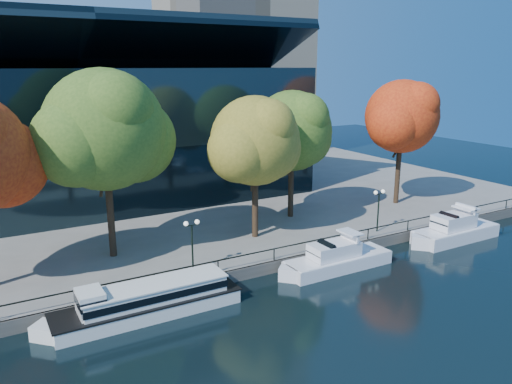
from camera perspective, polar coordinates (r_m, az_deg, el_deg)
ground at (r=36.28m, az=-2.04°, el=-12.38°), size 160.00×160.00×0.00m
promenade at (r=68.65m, az=-16.39°, el=0.41°), size 90.00×67.08×1.00m
railing at (r=38.13m, az=-4.37°, el=-7.84°), size 88.20×0.08×0.99m
convention_building at (r=62.00m, az=-19.48°, el=6.28°), size 50.00×24.57×21.43m
tour_boat at (r=34.71m, az=-12.71°, el=-12.01°), size 13.70×3.06×2.60m
cruiser_near at (r=41.57m, az=8.94°, el=-7.55°), size 10.41×2.68×3.02m
cruiser_far at (r=51.09m, az=21.59°, el=-4.07°), size 10.29×2.85×3.36m
tree_2 at (r=40.72m, az=-16.65°, el=6.54°), size 11.89×9.75×15.17m
tree_3 at (r=43.99m, az=0.12°, el=5.65°), size 9.88×8.10×12.80m
tree_4 at (r=50.36m, az=4.31°, el=6.79°), size 10.06×8.25×12.94m
tree_5 at (r=57.68m, az=16.47°, el=8.10°), size 10.03×8.22×13.83m
lamp_1 at (r=37.92m, az=-7.34°, el=-4.76°), size 1.26×0.36×4.03m
lamp_2 at (r=47.95m, az=13.86°, el=-1.00°), size 1.26×0.36×4.03m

